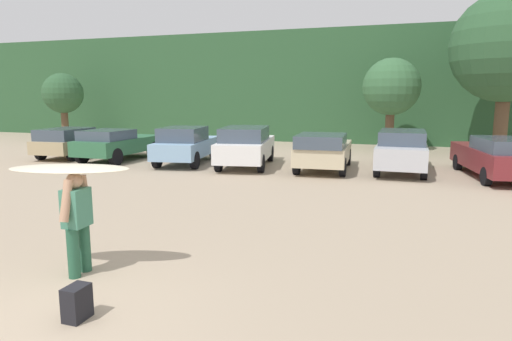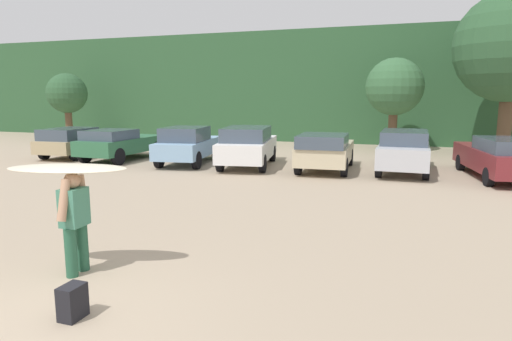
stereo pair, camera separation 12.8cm
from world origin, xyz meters
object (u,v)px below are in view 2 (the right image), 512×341
(parked_car_forest_green, at_px, (119,143))
(parked_car_white, at_px, (248,145))
(parked_car_silver, at_px, (404,150))
(parked_car_tan, at_px, (76,141))
(parked_car_sky_blue, at_px, (188,144))
(surfboard_cream, at_px, (67,168))
(parked_car_champagne, at_px, (325,150))
(parked_car_maroon, at_px, (503,157))
(backpack_dropped, at_px, (73,302))
(person_adult, at_px, (75,217))

(parked_car_forest_green, distance_m, parked_car_white, 5.98)
(parked_car_silver, bearing_deg, parked_car_forest_green, 94.73)
(parked_car_tan, distance_m, parked_car_sky_blue, 5.98)
(parked_car_tan, bearing_deg, surfboard_cream, -143.83)
(parked_car_white, bearing_deg, parked_car_champagne, -100.80)
(parked_car_white, bearing_deg, parked_car_maroon, -98.49)
(parked_car_silver, relative_size, backpack_dropped, 10.65)
(parked_car_sky_blue, distance_m, surfboard_cream, 11.88)
(person_adult, bearing_deg, parked_car_white, -87.18)
(parked_car_white, distance_m, surfboard_cream, 11.45)
(parked_car_white, xyz_separation_m, backpack_dropped, (2.30, -12.60, -0.63))
(backpack_dropped, bearing_deg, parked_car_maroon, 61.72)
(parked_car_champagne, distance_m, backpack_dropped, 12.61)
(parked_car_maroon, distance_m, person_adult, 14.10)
(parked_car_sky_blue, distance_m, parked_car_maroon, 11.87)
(parked_car_forest_green, distance_m, parked_car_sky_blue, 3.35)
(parked_car_sky_blue, xyz_separation_m, parked_car_white, (2.62, 0.15, 0.04))
(parked_car_champagne, height_order, parked_car_maroon, parked_car_maroon)
(parked_car_white, xyz_separation_m, parked_car_maroon, (9.24, 0.29, -0.09))
(parked_car_sky_blue, relative_size, backpack_dropped, 9.93)
(parked_car_maroon, bearing_deg, backpack_dropped, 141.42)
(parked_car_sky_blue, height_order, person_adult, person_adult)
(parked_car_white, relative_size, parked_car_maroon, 0.94)
(parked_car_tan, distance_m, person_adult, 15.07)
(parked_car_tan, xyz_separation_m, parked_car_white, (8.60, -0.00, 0.12))
(parked_car_champagne, xyz_separation_m, surfboard_cream, (-1.94, -11.33, 0.94))
(parked_car_champagne, xyz_separation_m, parked_car_silver, (2.83, 0.75, 0.06))
(parked_car_silver, distance_m, parked_car_maroon, 3.27)
(parked_car_white, relative_size, backpack_dropped, 10.57)
(parked_car_maroon, height_order, backpack_dropped, parked_car_maroon)
(person_adult, relative_size, backpack_dropped, 3.70)
(parked_car_silver, height_order, backpack_dropped, parked_car_silver)
(parked_car_forest_green, relative_size, backpack_dropped, 9.39)
(parked_car_white, distance_m, parked_car_silver, 6.03)
(parked_car_tan, height_order, parked_car_forest_green, parked_car_forest_green)
(parked_car_forest_green, relative_size, parked_car_sky_blue, 0.95)
(surfboard_cream, bearing_deg, backpack_dropped, 113.89)
(parked_car_forest_green, xyz_separation_m, parked_car_silver, (11.96, 0.99, 0.09))
(parked_car_tan, relative_size, parked_car_silver, 0.88)
(parked_car_champagne, height_order, surfboard_cream, surfboard_cream)
(parked_car_forest_green, bearing_deg, parked_car_tan, 84.57)
(parked_car_maroon, bearing_deg, person_adult, 135.46)
(parked_car_maroon, xyz_separation_m, surfboard_cream, (-8.02, -11.65, 0.95))
(parked_car_champagne, relative_size, parked_car_silver, 0.89)
(parked_car_sky_blue, distance_m, parked_car_champagne, 5.78)
(parked_car_maroon, bearing_deg, parked_car_sky_blue, 81.85)
(parked_car_tan, relative_size, person_adult, 2.55)
(parked_car_sky_blue, xyz_separation_m, backpack_dropped, (4.92, -12.45, -0.59))
(parked_car_forest_green, height_order, surfboard_cream, surfboard_cream)
(parked_car_silver, bearing_deg, parked_car_tan, 92.79)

